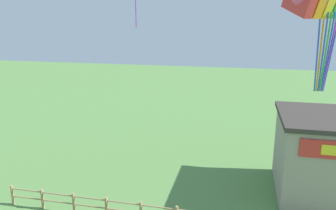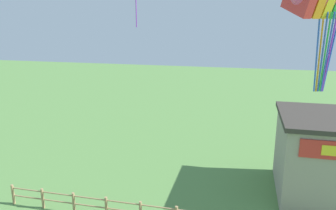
{
  "view_description": "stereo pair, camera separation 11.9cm",
  "coord_description": "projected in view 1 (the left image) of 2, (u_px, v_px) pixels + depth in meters",
  "views": [
    {
      "loc": [
        3.46,
        -5.9,
        9.52
      ],
      "look_at": [
        0.0,
        9.27,
        5.38
      ],
      "focal_mm": 35.0,
      "sensor_mm": 36.0,
      "label": 1
    },
    {
      "loc": [
        3.57,
        -5.87,
        9.52
      ],
      "look_at": [
        0.0,
        9.27,
        5.38
      ],
      "focal_mm": 35.0,
      "sensor_mm": 36.0,
      "label": 2
    }
  ],
  "objects": []
}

